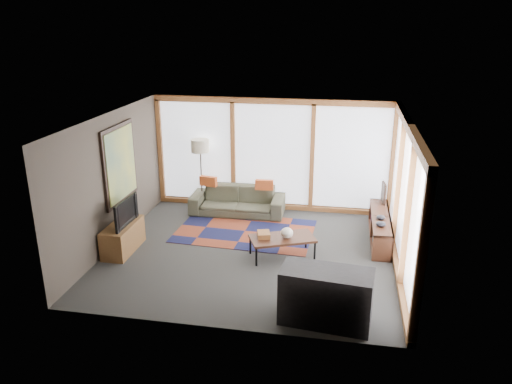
% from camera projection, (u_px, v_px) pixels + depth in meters
% --- Properties ---
extents(ground, '(5.50, 5.50, 0.00)m').
position_uv_depth(ground, '(252.00, 253.00, 9.58)').
color(ground, '#2C2C29').
rests_on(ground, ground).
extents(room_envelope, '(5.52, 5.02, 2.62)m').
position_uv_depth(room_envelope, '(283.00, 169.00, 9.51)').
color(room_envelope, '#433B30').
rests_on(room_envelope, ground).
extents(rug, '(2.92, 1.96, 0.01)m').
position_uv_depth(rug, '(245.00, 231.00, 10.54)').
color(rug, maroon).
rests_on(rug, ground).
extents(sofa, '(2.14, 0.87, 0.62)m').
position_uv_depth(sofa, '(238.00, 201.00, 11.41)').
color(sofa, '#363727').
rests_on(sofa, ground).
extents(pillow_left, '(0.42, 0.19, 0.22)m').
position_uv_depth(pillow_left, '(208.00, 181.00, 11.41)').
color(pillow_left, '#AF481F').
rests_on(pillow_left, sofa).
extents(pillow_right, '(0.41, 0.14, 0.22)m').
position_uv_depth(pillow_right, '(264.00, 185.00, 11.16)').
color(pillow_right, '#AF481F').
rests_on(pillow_right, sofa).
extents(floor_lamp, '(0.42, 0.42, 1.67)m').
position_uv_depth(floor_lamp, '(201.00, 174.00, 11.55)').
color(floor_lamp, black).
rests_on(floor_lamp, ground).
extents(coffee_table, '(1.33, 1.02, 0.40)m').
position_uv_depth(coffee_table, '(282.00, 247.00, 9.36)').
color(coffee_table, '#321C0F').
rests_on(coffee_table, ground).
extents(book_stack, '(0.29, 0.33, 0.09)m').
position_uv_depth(book_stack, '(264.00, 235.00, 9.31)').
color(book_stack, brown).
rests_on(book_stack, coffee_table).
extents(vase, '(0.24, 0.24, 0.20)m').
position_uv_depth(vase, '(287.00, 233.00, 9.25)').
color(vase, beige).
rests_on(vase, coffee_table).
extents(bookshelf, '(0.37, 2.04, 0.51)m').
position_uv_depth(bookshelf, '(380.00, 228.00, 10.08)').
color(bookshelf, '#321C0F').
rests_on(bookshelf, ground).
extents(bowl_a, '(0.19, 0.19, 0.09)m').
position_uv_depth(bowl_a, '(381.00, 224.00, 9.49)').
color(bowl_a, black).
rests_on(bowl_a, bookshelf).
extents(bowl_b, '(0.20, 0.20, 0.09)m').
position_uv_depth(bowl_b, '(381.00, 217.00, 9.82)').
color(bowl_b, black).
rests_on(bowl_b, bookshelf).
extents(shelf_picture, '(0.08, 0.34, 0.44)m').
position_uv_depth(shelf_picture, '(384.00, 193.00, 10.64)').
color(shelf_picture, black).
rests_on(shelf_picture, bookshelf).
extents(tv_console, '(0.45, 1.09, 0.55)m').
position_uv_depth(tv_console, '(123.00, 237.00, 9.59)').
color(tv_console, brown).
rests_on(tv_console, ground).
extents(television, '(0.14, 0.90, 0.52)m').
position_uv_depth(television, '(122.00, 212.00, 9.42)').
color(television, black).
rests_on(television, tv_console).
extents(bar_counter, '(1.38, 0.76, 0.84)m').
position_uv_depth(bar_counter, '(326.00, 296.00, 7.29)').
color(bar_counter, black).
rests_on(bar_counter, ground).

